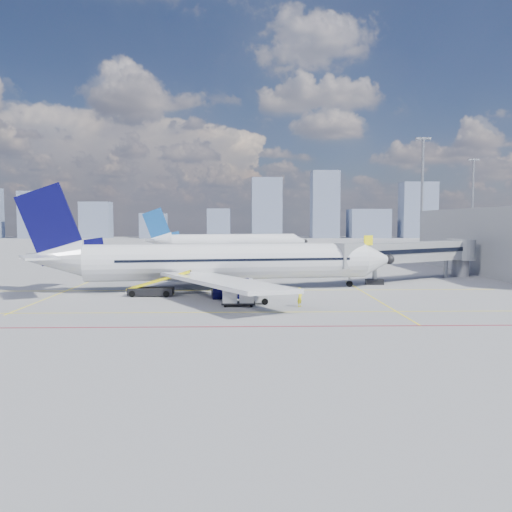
{
  "coord_description": "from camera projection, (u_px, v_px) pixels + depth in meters",
  "views": [
    {
      "loc": [
        0.42,
        -49.42,
        8.0
      ],
      "look_at": [
        1.87,
        7.82,
        4.0
      ],
      "focal_mm": 35.0,
      "sensor_mm": 36.0,
      "label": 1
    }
  ],
  "objects": [
    {
      "name": "floodlight_mast_far",
      "position": [
        473.0,
        201.0,
        140.28
      ],
      "size": [
        3.2,
        0.61,
        25.45
      ],
      "color": "gray",
      "rests_on": "ground"
    },
    {
      "name": "distant_skyline",
      "position": [
        255.0,
        215.0,
        238.7
      ],
      "size": [
        262.81,
        15.85,
        31.86
      ],
      "color": "slate",
      "rests_on": "ground"
    },
    {
      "name": "apron_markings",
      "position": [
        233.0,
        308.0,
        45.91
      ],
      "size": [
        90.0,
        35.12,
        0.01
      ],
      "color": "#FFED0D",
      "rests_on": "ground"
    },
    {
      "name": "ramp_worker",
      "position": [
        300.0,
        297.0,
        46.65
      ],
      "size": [
        0.7,
        0.78,
        1.79
      ],
      "primitive_type": "imported",
      "rotation": [
        0.0,
        0.0,
        1.05
      ],
      "color": "yellow",
      "rests_on": "ground"
    },
    {
      "name": "terminal_block",
      "position": [
        501.0,
        241.0,
        76.42
      ],
      "size": [
        10.0,
        42.0,
        10.0
      ],
      "color": "gray",
      "rests_on": "ground"
    },
    {
      "name": "floodlight_mast_ne",
      "position": [
        422.0,
        195.0,
        104.69
      ],
      "size": [
        3.2,
        0.61,
        25.45
      ],
      "color": "gray",
      "rests_on": "ground"
    },
    {
      "name": "belt_loader",
      "position": [
        152.0,
        289.0,
        53.37
      ],
      "size": [
        6.86,
        2.0,
        2.79
      ],
      "rotation": [
        0.0,
        0.0,
        -0.03
      ],
      "color": "black",
      "rests_on": "ground"
    },
    {
      "name": "baggage_tug",
      "position": [
        255.0,
        295.0,
        48.43
      ],
      "size": [
        2.63,
        1.78,
        1.72
      ],
      "rotation": [
        0.0,
        0.0,
        -0.12
      ],
      "color": "silver",
      "rests_on": "ground"
    },
    {
      "name": "cargo_dolly",
      "position": [
        238.0,
        296.0,
        46.93
      ],
      "size": [
        3.17,
        1.48,
        1.72
      ],
      "rotation": [
        0.0,
        0.0,
        -0.03
      ],
      "color": "black",
      "rests_on": "ground"
    },
    {
      "name": "main_aircraft",
      "position": [
        213.0,
        262.0,
        58.0
      ],
      "size": [
        43.7,
        37.96,
        12.8
      ],
      "rotation": [
        0.0,
        0.0,
        0.13
      ],
      "color": "silver",
      "rests_on": "ground"
    },
    {
      "name": "ground",
      "position": [
        239.0,
        301.0,
        49.83
      ],
      "size": [
        420.0,
        420.0,
        0.0
      ],
      "primitive_type": "plane",
      "color": "gray",
      "rests_on": "ground"
    },
    {
      "name": "second_aircraft",
      "position": [
        227.0,
        242.0,
        112.23
      ],
      "size": [
        37.31,
        32.22,
        11.01
      ],
      "rotation": [
        0.0,
        0.0,
        0.19
      ],
      "color": "silver",
      "rests_on": "ground"
    },
    {
      "name": "jet_bridge",
      "position": [
        415.0,
        253.0,
        67.03
      ],
      "size": [
        23.55,
        15.78,
        6.3
      ],
      "color": "gray",
      "rests_on": "ground"
    }
  ]
}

